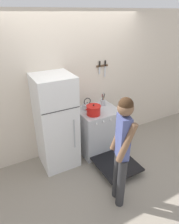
{
  "coord_description": "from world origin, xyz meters",
  "views": [
    {
      "loc": [
        -1.39,
        -3.14,
        2.5
      ],
      "look_at": [
        0.04,
        -0.47,
        0.96
      ],
      "focal_mm": 32.0,
      "sensor_mm": 36.0,
      "label": 1
    }
  ],
  "objects": [
    {
      "name": "ground_plane",
      "position": [
        0.0,
        0.0,
        0.0
      ],
      "size": [
        14.0,
        14.0,
        0.0
      ],
      "primitive_type": "plane",
      "color": "gray"
    },
    {
      "name": "stove_range",
      "position": [
        0.3,
        -0.36,
        0.44
      ],
      "size": [
        0.73,
        1.34,
        0.88
      ],
      "color": "silver",
      "rests_on": "ground_plane"
    },
    {
      "name": "tea_kettle",
      "position": [
        0.15,
        -0.19,
        0.95
      ],
      "size": [
        0.22,
        0.18,
        0.22
      ],
      "color": "silver",
      "rests_on": "stove_range"
    },
    {
      "name": "refrigerator",
      "position": [
        -0.51,
        -0.31,
        0.82
      ],
      "size": [
        0.61,
        0.64,
        1.64
      ],
      "color": "white",
      "rests_on": "ground_plane"
    },
    {
      "name": "utensil_jar",
      "position": [
        0.48,
        -0.18,
        0.95
      ],
      "size": [
        0.09,
        0.09,
        0.27
      ],
      "color": "#B7BABF",
      "rests_on": "stove_range"
    },
    {
      "name": "person",
      "position": [
        -0.05,
        -1.52,
        0.93
      ],
      "size": [
        0.32,
        0.38,
        1.63
      ],
      "rotation": [
        0.0,
        0.0,
        1.29
      ],
      "color": "#2D2D30",
      "rests_on": "ground_plane"
    },
    {
      "name": "wall_back",
      "position": [
        0.0,
        0.03,
        1.27
      ],
      "size": [
        10.0,
        0.06,
        2.55
      ],
      "color": "beige",
      "rests_on": "ground_plane"
    },
    {
      "name": "wall_knife_strip",
      "position": [
        0.56,
        -0.02,
        1.59
      ],
      "size": [
        0.24,
        0.03,
        0.31
      ],
      "color": "brown"
    },
    {
      "name": "dutch_oven_pot",
      "position": [
        0.14,
        -0.44,
        0.97
      ],
      "size": [
        0.3,
        0.25,
        0.19
      ],
      "color": "red",
      "rests_on": "stove_range"
    }
  ]
}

